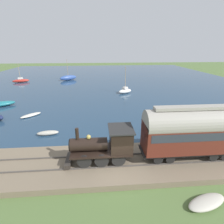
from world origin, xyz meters
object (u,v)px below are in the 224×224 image
Objects in this scene: sailboat_white at (125,91)px; rowboat_mid_harbor at (31,115)px; steam_locomotive at (107,143)px; rowboat_far_out at (48,133)px; beached_dinghy at (207,202)px; sailboat_red at (21,80)px; passenger_coach at (191,130)px; sailboat_blue at (68,78)px.

sailboat_white is 2.03× the size of rowboat_mid_harbor.
steam_locomotive is 2.21× the size of rowboat_far_out.
rowboat_far_out is at bearing 50.12° from beached_dinghy.
beached_dinghy is (-4.34, -6.04, -2.03)m from steam_locomotive.
steam_locomotive is 44.54m from sailboat_red.
passenger_coach is at bearing -161.90° from sailboat_red.
passenger_coach is at bearing -10.48° from beached_dinghy.
sailboat_blue is at bearing -45.87° from rowboat_mid_harbor.
steam_locomotive is 1.07× the size of sailboat_red.
sailboat_blue is 2.19× the size of rowboat_mid_harbor.
passenger_coach is (0.00, -6.85, 0.87)m from steam_locomotive.
sailboat_white is at bearing -136.68° from sailboat_red.
rowboat_far_out is (6.08, 13.28, -2.86)m from passenger_coach.
passenger_coach is 21.26m from rowboat_mid_harbor.
rowboat_mid_harbor is 1.13× the size of rowboat_far_out.
sailboat_white is 19.68m from rowboat_mid_harbor.
sailboat_red is at bearing 66.35° from sailboat_blue.
beached_dinghy is at bearing 169.52° from passenger_coach.
sailboat_red is at bearing 33.24° from beached_dinghy.
steam_locomotive is at bearing -168.97° from sailboat_red.
sailboat_white reaches higher than rowboat_mid_harbor.
rowboat_mid_harbor is at bearing 26.54° from rowboat_far_out.
sailboat_white reaches higher than passenger_coach.
steam_locomotive is 0.67× the size of passenger_coach.
sailboat_blue is at bearing -1.94° from rowboat_far_out.
rowboat_far_out reaches higher than rowboat_mid_harbor.
passenger_coach reaches higher than rowboat_mid_harbor.
sailboat_red reaches higher than rowboat_mid_harbor.
sailboat_white is (24.17, -5.18, -1.70)m from steam_locomotive.
passenger_coach is at bearing -168.85° from rowboat_mid_harbor.
passenger_coach is 3.31× the size of rowboat_far_out.
sailboat_white is 2.29× the size of rowboat_far_out.
rowboat_far_out is 0.81× the size of beached_dinghy.
passenger_coach is 1.44× the size of sailboat_white.
beached_dinghy is at bearing 165.61° from sailboat_blue.
rowboat_mid_harbor is at bearing -174.88° from sailboat_red.
steam_locomotive is at bearing 54.33° from beached_dinghy.
sailboat_blue reaches higher than beached_dinghy.
sailboat_white is at bearing -95.96° from rowboat_mid_harbor.
rowboat_far_out is at bearing 151.56° from sailboat_blue.
beached_dinghy is (-4.34, 0.80, -2.90)m from passenger_coach.
rowboat_mid_harbor is (-26.52, -11.74, -0.35)m from sailboat_red.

